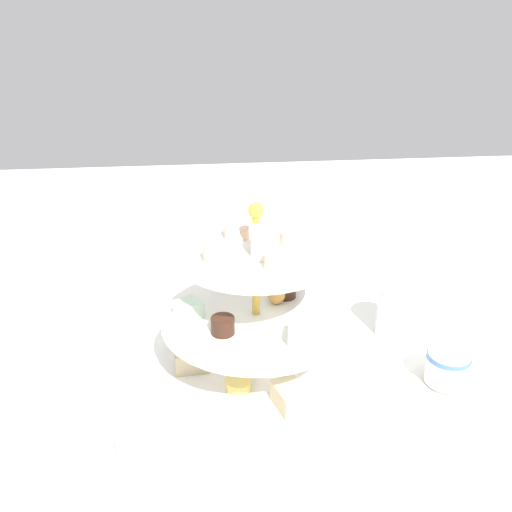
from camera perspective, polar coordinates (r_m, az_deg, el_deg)
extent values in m
plane|color=white|center=(0.77, 0.00, -12.59)|extent=(2.40, 2.40, 0.00)
cylinder|color=white|center=(0.77, 0.00, -12.29)|extent=(0.31, 0.31, 0.01)
cylinder|color=white|center=(0.72, 0.00, -6.51)|extent=(0.25, 0.25, 0.01)
cylinder|color=white|center=(0.68, 0.00, 0.06)|extent=(0.20, 0.20, 0.01)
cylinder|color=gold|center=(0.71, 0.00, -4.57)|extent=(0.01, 0.01, 0.25)
sphere|color=gold|center=(0.66, 0.00, 4.88)|extent=(0.02, 0.02, 0.02)
cube|color=#CCB78E|center=(0.70, 3.62, -14.79)|extent=(0.06, 0.05, 0.03)
cube|color=#CCB78E|center=(0.83, 3.30, -8.00)|extent=(0.06, 0.06, 0.03)
cube|color=#CCB78E|center=(0.77, -6.83, -10.89)|extent=(0.04, 0.05, 0.03)
cylinder|color=#E5C660|center=(0.73, -1.88, -13.46)|extent=(0.04, 0.04, 0.01)
cylinder|color=#381E14|center=(0.76, 3.15, -3.61)|extent=(0.03, 0.03, 0.02)
cylinder|color=#381E14|center=(0.67, -3.56, -7.40)|extent=(0.03, 0.03, 0.02)
cube|color=silver|center=(0.66, 4.93, -8.27)|extent=(0.04, 0.04, 0.02)
cube|color=silver|center=(0.79, 2.32, -2.36)|extent=(0.04, 0.04, 0.02)
cube|color=silver|center=(0.71, -7.16, -5.84)|extent=(0.04, 0.04, 0.02)
sphere|color=gold|center=(0.74, 2.19, -4.21)|extent=(0.02, 0.02, 0.02)
cylinder|color=beige|center=(0.65, -4.19, 0.25)|extent=(0.03, 0.03, 0.02)
cylinder|color=beige|center=(0.63, 2.38, -0.54)|extent=(0.03, 0.03, 0.02)
cylinder|color=beige|center=(0.70, 3.91, 1.98)|extent=(0.03, 0.03, 0.02)
cylinder|color=beige|center=(0.72, -2.09, 2.63)|extent=(0.03, 0.03, 0.02)
cylinder|color=white|center=(0.66, 1.00, 1.57)|extent=(0.04, 0.04, 0.04)
cube|color=silver|center=(0.72, -2.76, 1.87)|extent=(0.08, 0.05, 0.00)
cube|color=silver|center=(0.63, -2.21, -1.15)|extent=(0.08, 0.05, 0.00)
cylinder|color=silver|center=(0.57, -10.72, -21.29)|extent=(0.07, 0.07, 0.12)
cylinder|color=silver|center=(0.87, 14.83, -5.71)|extent=(0.06, 0.06, 0.08)
cylinder|color=white|center=(0.80, 19.44, -12.65)|extent=(0.09, 0.09, 0.01)
cylinder|color=white|center=(0.78, 19.69, -11.15)|extent=(0.06, 0.06, 0.04)
cylinder|color=#4772B2|center=(0.77, 19.89, -10.02)|extent=(0.06, 0.06, 0.01)
cube|color=silver|center=(0.88, -19.42, -9.02)|extent=(0.16, 0.08, 0.00)
cube|color=silver|center=(0.63, 19.13, -24.35)|extent=(0.12, 0.14, 0.00)
cylinder|color=silver|center=(0.94, 1.52, -2.18)|extent=(0.06, 0.06, 0.09)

